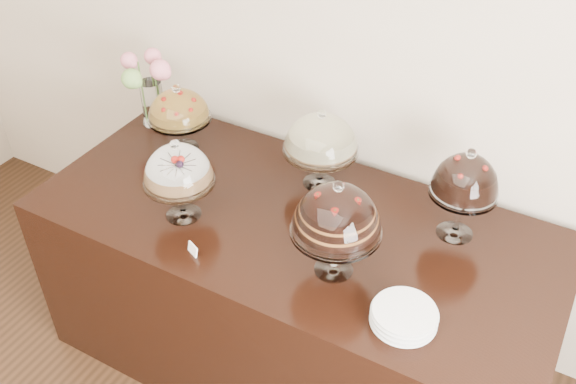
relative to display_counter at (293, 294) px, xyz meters
The scene contains 10 objects.
wall_back 1.19m from the display_counter, 99.26° to the left, with size 5.00×0.04×3.00m, color #C3B49D.
display_counter is the anchor object (origin of this frame).
cake_stand_sugar_sponge 0.83m from the display_counter, 155.03° to the right, with size 0.29×0.29×0.37m.
cake_stand_choco_layer 0.79m from the display_counter, 33.82° to the right, with size 0.34×0.34×0.42m.
cake_stand_cheesecake 0.75m from the display_counter, 94.70° to the left, with size 0.33×0.33×0.38m.
cake_stand_dark_choco 0.97m from the display_counter, 21.94° to the left, with size 0.27×0.27×0.41m.
cake_stand_fruit_tart 1.01m from the display_counter, 163.68° to the left, with size 0.30×0.30×0.34m.
flower_vase 1.23m from the display_counter, 162.46° to the left, with size 0.27×0.27×0.38m.
plate_stack 0.82m from the display_counter, 26.49° to the right, with size 0.23×0.23×0.06m.
price_card_left 0.65m from the display_counter, 123.56° to the right, with size 0.06×0.01×0.04m, color white.
Camera 1 is at (1.06, 0.67, 2.63)m, focal length 40.00 mm.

